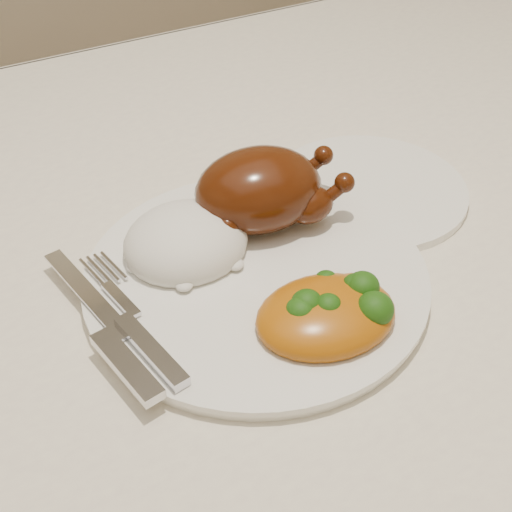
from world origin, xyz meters
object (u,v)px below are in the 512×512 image
dinner_plate (256,279)px  side_plate (368,190)px  roast_chicken (262,189)px  dining_table (146,370)px

dinner_plate → side_plate: bearing=21.3°
side_plate → roast_chicken: size_ratio=1.31×
dining_table → side_plate: bearing=5.4°
dining_table → side_plate: side_plate is taller
dining_table → side_plate: size_ratio=7.79×
roast_chicken → side_plate: bearing=10.8°
dinner_plate → roast_chicken: 0.09m
dining_table → roast_chicken: 0.21m
side_plate → roast_chicken: bearing=-178.9°
dinner_plate → side_plate: size_ratio=1.48×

